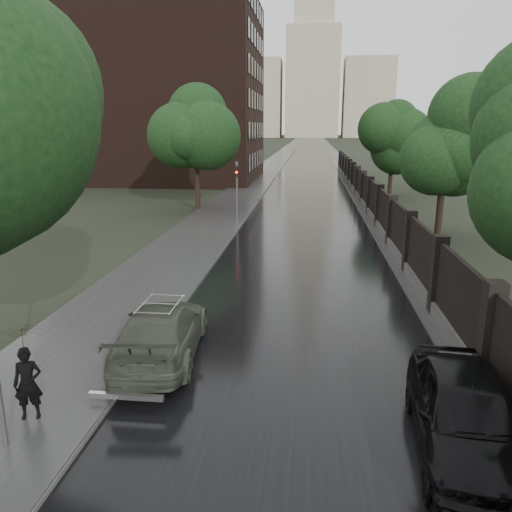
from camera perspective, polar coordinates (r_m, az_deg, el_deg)
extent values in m
cube|color=black|center=(196.44, 6.25, 12.69)|extent=(8.00, 420.00, 0.02)
cube|color=#2D2D2D|center=(196.54, 4.46, 12.75)|extent=(4.00, 420.00, 0.16)
cube|color=#2D2D2D|center=(196.51, 7.90, 12.65)|extent=(3.00, 420.00, 0.08)
cube|color=#383533|center=(39.03, 12.48, 5.57)|extent=(0.40, 75.00, 0.50)
cube|color=black|center=(38.86, 12.58, 7.39)|extent=(0.15, 75.00, 2.00)
cube|color=black|center=(76.62, 9.56, 10.79)|extent=(0.45, 0.45, 2.70)
cylinder|color=black|center=(37.42, -6.76, 9.57)|extent=(0.36, 0.36, 5.85)
sphere|color=black|center=(37.30, -6.87, 13.15)|extent=(4.25, 4.25, 4.25)
cylinder|color=black|center=(29.44, 20.44, 7.11)|extent=(0.36, 0.36, 5.53)
sphere|color=black|center=(29.27, 20.83, 11.40)|extent=(4.08, 4.08, 4.08)
cylinder|color=black|center=(47.02, 15.20, 9.97)|extent=(0.36, 0.36, 5.53)
sphere|color=black|center=(46.92, 15.38, 12.66)|extent=(4.08, 4.08, 4.08)
cylinder|color=#59595E|center=(32.02, -2.17, 6.26)|extent=(0.12, 0.12, 3.00)
imported|color=#59595E|center=(31.79, -2.21, 9.83)|extent=(0.16, 0.20, 1.00)
sphere|color=#FF0C0C|center=(31.66, -2.25, 9.54)|extent=(0.14, 0.14, 0.14)
cube|color=black|center=(61.28, -11.79, 17.90)|extent=(24.00, 18.00, 20.00)
cube|color=tan|center=(308.46, 0.18, 17.50)|extent=(28.00, 22.00, 44.00)
cube|color=tan|center=(308.39, 12.66, 17.17)|extent=(28.00, 22.00, 44.00)
cube|color=tan|center=(307.28, 6.47, 18.92)|extent=(30.00, 30.00, 60.00)
cube|color=tan|center=(312.94, 6.70, 26.24)|extent=(22.00, 22.00, 40.00)
imported|color=#42483A|center=(13.93, -10.76, -8.41)|extent=(2.49, 5.22, 1.47)
imported|color=black|center=(10.75, 22.92, -16.24)|extent=(2.30, 4.92, 1.63)
imported|color=black|center=(11.69, -24.62, -13.11)|extent=(0.66, 0.53, 1.57)
imported|color=black|center=(11.19, -25.30, -7.37)|extent=(1.15, 1.16, 0.84)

